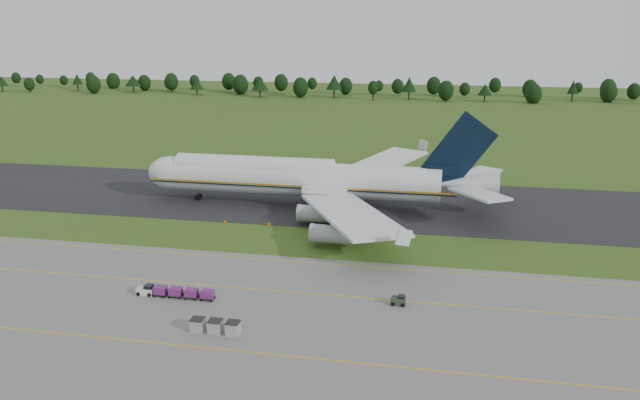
% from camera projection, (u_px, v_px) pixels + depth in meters
% --- Properties ---
extents(ground, '(600.00, 600.00, 0.00)m').
position_uv_depth(ground, '(301.00, 241.00, 113.92)').
color(ground, '#315018').
rests_on(ground, ground).
extents(apron, '(300.00, 52.00, 0.06)m').
position_uv_depth(apron, '(245.00, 328.00, 81.81)').
color(apron, slate).
rests_on(apron, ground).
extents(taxiway, '(300.00, 40.00, 0.08)m').
position_uv_depth(taxiway, '(328.00, 200.00, 140.34)').
color(taxiway, black).
rests_on(taxiway, ground).
extents(apron_markings, '(300.00, 30.20, 0.01)m').
position_uv_depth(apron_markings, '(260.00, 304.00, 88.43)').
color(apron_markings, gold).
rests_on(apron_markings, apron).
extents(tree_line, '(527.29, 21.64, 11.74)m').
position_uv_depth(tree_line, '(409.00, 87.00, 319.29)').
color(tree_line, black).
rests_on(tree_line, ground).
extents(aircraft, '(76.69, 75.32, 21.69)m').
position_uv_depth(aircraft, '(307.00, 178.00, 133.96)').
color(aircraft, silver).
rests_on(aircraft, ground).
extents(baggage_train, '(11.81, 1.51, 1.45)m').
position_uv_depth(baggage_train, '(174.00, 292.00, 90.67)').
color(baggage_train, silver).
rests_on(baggage_train, apron).
extents(utility_cart, '(2.12, 1.44, 1.13)m').
position_uv_depth(utility_cart, '(398.00, 301.00, 88.23)').
color(utility_cart, '#303928').
rests_on(utility_cart, apron).
extents(uld_row, '(6.54, 1.74, 1.72)m').
position_uv_depth(uld_row, '(215.00, 326.00, 80.23)').
color(uld_row, '#969696').
rests_on(uld_row, apron).
extents(edge_markers, '(18.65, 0.30, 0.60)m').
position_uv_depth(edge_markers, '(269.00, 225.00, 122.36)').
color(edge_markers, '#E65C07').
rests_on(edge_markers, ground).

